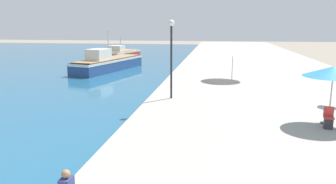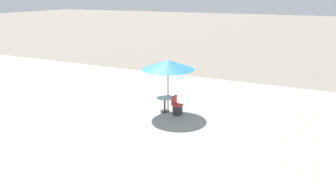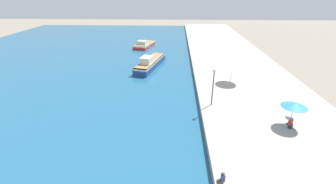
% 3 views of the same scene
% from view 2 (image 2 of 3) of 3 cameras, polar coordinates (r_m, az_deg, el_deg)
% --- Properties ---
extents(cafe_umbrella_pink, '(2.49, 2.49, 2.56)m').
position_cam_2_polar(cafe_umbrella_pink, '(15.38, -0.00, 4.77)').
color(cafe_umbrella_pink, '#B7B7B7').
rests_on(cafe_umbrella_pink, quay_promenade).
extents(cafe_table, '(0.80, 0.80, 0.74)m').
position_cam_2_polar(cafe_table, '(15.86, -0.57, -1.61)').
color(cafe_table, '#333338').
rests_on(cafe_table, quay_promenade).
extents(cafe_chair_left, '(0.47, 0.49, 0.91)m').
position_cam_2_polar(cafe_chair_left, '(15.54, 1.58, -2.83)').
color(cafe_chair_left, '#2D2D33').
rests_on(cafe_chair_left, quay_promenade).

